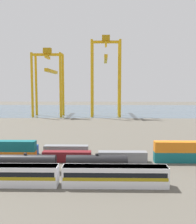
{
  "coord_description": "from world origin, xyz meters",
  "views": [
    {
      "loc": [
        15.29,
        -71.38,
        18.79
      ],
      "look_at": [
        13.21,
        29.34,
        8.92
      ],
      "focal_mm": 42.26,
      "sensor_mm": 36.0,
      "label": 1
    }
  ],
  "objects": [
    {
      "name": "shipping_container_4",
      "position": [
        -7.72,
        -7.04,
        3.9
      ],
      "size": [
        12.1,
        2.44,
        2.6
      ],
      "primitive_type": "cube",
      "color": "#146066",
      "rests_on": "shipping_container_3"
    },
    {
      "name": "shipping_container_6",
      "position": [
        20.07,
        -7.04,
        1.3
      ],
      "size": [
        12.1,
        2.44,
        2.6
      ],
      "primitive_type": "cube",
      "color": "slate",
      "rests_on": "ground_plane"
    },
    {
      "name": "shipping_container_8",
      "position": [
        33.96,
        -7.04,
        3.9
      ],
      "size": [
        12.1,
        2.44,
        2.6
      ],
      "primitive_type": "cube",
      "color": "orange",
      "rests_on": "shipping_container_7"
    },
    {
      "name": "shipping_container_7",
      "position": [
        33.96,
        -7.04,
        1.3
      ],
      "size": [
        12.1,
        2.44,
        2.6
      ],
      "primitive_type": "cube",
      "color": "#146066",
      "rests_on": "ground_plane"
    },
    {
      "name": "shipping_container_15",
      "position": [
        5.07,
        -0.54,
        1.3
      ],
      "size": [
        12.1,
        2.44,
        2.6
      ],
      "primitive_type": "cube",
      "color": "slate",
      "rests_on": "ground_plane"
    },
    {
      "name": "shipping_container_3",
      "position": [
        -7.72,
        -7.04,
        1.3
      ],
      "size": [
        12.1,
        2.44,
        2.6
      ],
      "primitive_type": "cube",
      "color": "orange",
      "rests_on": "ground_plane"
    },
    {
      "name": "shipping_container_5",
      "position": [
        6.17,
        -7.04,
        1.3
      ],
      "size": [
        12.1,
        2.44,
        2.6
      ],
      "primitive_type": "cube",
      "color": "maroon",
      "rests_on": "ground_plane"
    },
    {
      "name": "gantry_crane_central",
      "position": [
        16.73,
        97.22,
        30.45
      ],
      "size": [
        18.6,
        40.05,
        49.9
      ],
      "color": "gold",
      "rests_on": "ground_plane"
    },
    {
      "name": "passenger_train",
      "position": [
        -3.13,
        -23.29,
        2.14
      ],
      "size": [
        60.98,
        3.14,
        3.9
      ],
      "color": "silver",
      "rests_on": "ground_plane"
    },
    {
      "name": "harbour_water",
      "position": [
        0.0,
        137.62,
        0.0
      ],
      "size": [
        400.0,
        110.0,
        0.01
      ],
      "primitive_type": "cube",
      "color": "#475B6B",
      "rests_on": "ground_plane"
    },
    {
      "name": "ground_plane",
      "position": [
        0.0,
        40.0,
        0.0
      ],
      "size": [
        420.0,
        420.0,
        0.0
      ],
      "primitive_type": "plane",
      "color": "#5B564C"
    },
    {
      "name": "shipping_container_14",
      "position": [
        -8.9,
        -0.54,
        1.3
      ],
      "size": [
        12.1,
        2.44,
        2.6
      ],
      "primitive_type": "cube",
      "color": "#1C4299",
      "rests_on": "ground_plane"
    },
    {
      "name": "gantry_crane_west",
      "position": [
        -19.56,
        96.88,
        25.53
      ],
      "size": [
        19.04,
        35.85,
        42.33
      ],
      "color": "gold",
      "rests_on": "ground_plane"
    }
  ]
}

